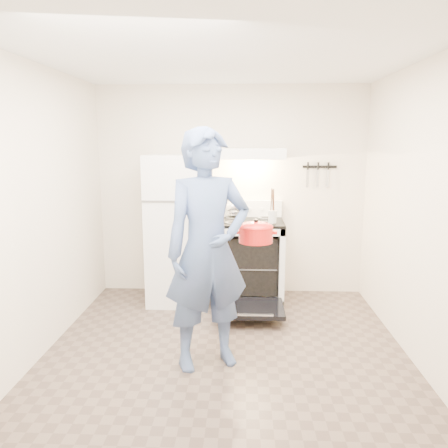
{
  "coord_description": "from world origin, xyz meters",
  "views": [
    {
      "loc": [
        0.14,
        -3.45,
        1.85
      ],
      "look_at": [
        -0.05,
        1.0,
        1.0
      ],
      "focal_mm": 35.0,
      "sensor_mm": 36.0,
      "label": 1
    }
  ],
  "objects": [
    {
      "name": "floor",
      "position": [
        0.0,
        0.0,
        0.0
      ],
      "size": [
        3.6,
        3.6,
        0.0
      ],
      "primitive_type": "plane",
      "color": "brown",
      "rests_on": "ground"
    },
    {
      "name": "back_wall",
      "position": [
        0.0,
        1.8,
        1.25
      ],
      "size": [
        3.2,
        0.02,
        2.5
      ],
      "primitive_type": "cube",
      "color": "beige",
      "rests_on": "ground"
    },
    {
      "name": "refrigerator",
      "position": [
        -0.58,
        1.45,
        0.85
      ],
      "size": [
        0.7,
        0.7,
        1.7
      ],
      "primitive_type": "cube",
      "color": "white",
      "rests_on": "floor"
    },
    {
      "name": "stove_body",
      "position": [
        0.23,
        1.48,
        0.46
      ],
      "size": [
        0.76,
        0.65,
        0.92
      ],
      "primitive_type": "cube",
      "color": "white",
      "rests_on": "floor"
    },
    {
      "name": "cooktop",
      "position": [
        0.23,
        1.48,
        0.94
      ],
      "size": [
        0.76,
        0.65,
        0.03
      ],
      "primitive_type": "cube",
      "color": "black",
      "rests_on": "stove_body"
    },
    {
      "name": "backsplash",
      "position": [
        0.23,
        1.76,
        1.05
      ],
      "size": [
        0.76,
        0.07,
        0.2
      ],
      "primitive_type": "cube",
      "color": "white",
      "rests_on": "cooktop"
    },
    {
      "name": "oven_door",
      "position": [
        0.23,
        0.88,
        0.12
      ],
      "size": [
        0.7,
        0.54,
        0.04
      ],
      "primitive_type": "cube",
      "color": "black",
      "rests_on": "floor"
    },
    {
      "name": "oven_rack",
      "position": [
        0.23,
        1.48,
        0.44
      ],
      "size": [
        0.6,
        0.52,
        0.01
      ],
      "primitive_type": "cube",
      "color": "slate",
      "rests_on": "stove_body"
    },
    {
      "name": "range_hood",
      "position": [
        0.23,
        1.55,
        1.71
      ],
      "size": [
        0.76,
        0.5,
        0.12
      ],
      "primitive_type": "cube",
      "color": "white",
      "rests_on": "back_wall"
    },
    {
      "name": "knife_strip",
      "position": [
        1.05,
        1.79,
        1.55
      ],
      "size": [
        0.4,
        0.02,
        0.03
      ],
      "primitive_type": "cube",
      "color": "black",
      "rests_on": "back_wall"
    },
    {
      "name": "pizza_stone",
      "position": [
        0.16,
        1.47,
        0.45
      ],
      "size": [
        0.35,
        0.35,
        0.02
      ],
      "primitive_type": "cylinder",
      "color": "#8C6B4A",
      "rests_on": "oven_rack"
    },
    {
      "name": "tea_kettle",
      "position": [
        0.03,
        1.7,
        1.09
      ],
      "size": [
        0.23,
        0.19,
        0.28
      ],
      "primitive_type": null,
      "color": "silver",
      "rests_on": "cooktop"
    },
    {
      "name": "utensil_jar",
      "position": [
        0.47,
        1.22,
        1.05
      ],
      "size": [
        0.11,
        0.11,
        0.13
      ],
      "primitive_type": "cylinder",
      "rotation": [
        0.0,
        0.0,
        -0.26
      ],
      "color": "silver",
      "rests_on": "cooktop"
    },
    {
      "name": "person",
      "position": [
        -0.13,
        -0.05,
        0.98
      ],
      "size": [
        0.84,
        0.72,
        1.96
      ],
      "primitive_type": "imported",
      "rotation": [
        0.0,
        0.0,
        0.42
      ],
      "color": "#3A5376",
      "rests_on": "floor"
    },
    {
      "name": "dutch_oven",
      "position": [
        0.26,
        0.21,
        1.06
      ],
      "size": [
        0.36,
        0.29,
        0.24
      ],
      "primitive_type": null,
      "color": "red",
      "rests_on": "person"
    }
  ]
}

